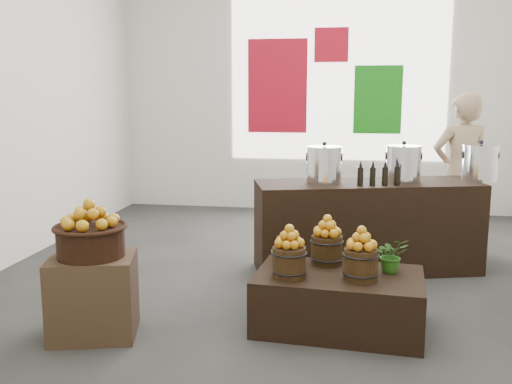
% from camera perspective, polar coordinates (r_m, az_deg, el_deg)
% --- Properties ---
extents(ground, '(7.00, 7.00, 0.00)m').
position_cam_1_polar(ground, '(5.58, 3.70, -8.99)').
color(ground, '#363634').
rests_on(ground, ground).
extents(back_wall, '(6.00, 0.04, 4.00)m').
position_cam_1_polar(back_wall, '(8.77, 6.15, 11.14)').
color(back_wall, silver).
rests_on(back_wall, ground).
extents(back_opening, '(3.20, 0.02, 2.40)m').
position_cam_1_polar(back_opening, '(8.74, 8.15, 11.10)').
color(back_opening, white).
rests_on(back_opening, back_wall).
extents(deco_red_left, '(0.90, 0.04, 1.40)m').
position_cam_1_polar(deco_red_left, '(8.79, 2.15, 10.53)').
color(deco_red_left, '#AC0D20').
rests_on(deco_red_left, back_wall).
extents(deco_green_right, '(0.70, 0.04, 1.00)m').
position_cam_1_polar(deco_green_right, '(8.73, 12.08, 9.01)').
color(deco_green_right, '#167912').
rests_on(deco_green_right, back_wall).
extents(deco_red_upper, '(0.50, 0.04, 0.50)m').
position_cam_1_polar(deco_red_upper, '(8.76, 7.55, 14.39)').
color(deco_red_upper, '#AC0D20').
rests_on(deco_red_upper, back_wall).
extents(crate, '(0.72, 0.64, 0.61)m').
position_cam_1_polar(crate, '(4.49, -15.94, -9.96)').
color(crate, '#4E3A24').
rests_on(crate, ground).
extents(wicker_basket, '(0.49, 0.49, 0.22)m').
position_cam_1_polar(wicker_basket, '(4.37, -16.19, -4.80)').
color(wicker_basket, black).
rests_on(wicker_basket, crate).
extents(apples_in_basket, '(0.38, 0.38, 0.21)m').
position_cam_1_polar(apples_in_basket, '(4.33, -16.33, -2.06)').
color(apples_in_basket, '#A72405').
rests_on(apples_in_basket, wicker_basket).
extents(display_table, '(1.32, 0.87, 0.44)m').
position_cam_1_polar(display_table, '(4.53, 8.25, -10.72)').
color(display_table, black).
rests_on(display_table, ground).
extents(apple_bucket_front_left, '(0.25, 0.25, 0.23)m').
position_cam_1_polar(apple_bucket_front_left, '(4.30, 3.33, -7.04)').
color(apple_bucket_front_left, '#37210F').
rests_on(apple_bucket_front_left, display_table).
extents(apples_in_bucket_front_left, '(0.19, 0.19, 0.17)m').
position_cam_1_polar(apples_in_bucket_front_left, '(4.25, 3.36, -4.44)').
color(apples_in_bucket_front_left, '#A72405').
rests_on(apples_in_bucket_front_left, apple_bucket_front_left).
extents(apple_bucket_front_right, '(0.25, 0.25, 0.23)m').
position_cam_1_polar(apple_bucket_front_right, '(4.32, 10.42, -7.13)').
color(apple_bucket_front_right, '#37210F').
rests_on(apple_bucket_front_right, display_table).
extents(apples_in_bucket_front_right, '(0.19, 0.19, 0.17)m').
position_cam_1_polar(apples_in_bucket_front_right, '(4.26, 10.51, -4.54)').
color(apples_in_bucket_front_right, '#A72405').
rests_on(apples_in_bucket_front_right, apple_bucket_front_right).
extents(apple_bucket_rear, '(0.25, 0.25, 0.23)m').
position_cam_1_polar(apple_bucket_rear, '(4.65, 7.09, -5.78)').
color(apple_bucket_rear, '#37210F').
rests_on(apple_bucket_rear, display_table).
extents(apples_in_bucket_rear, '(0.19, 0.19, 0.17)m').
position_cam_1_polar(apples_in_bucket_rear, '(4.60, 7.15, -3.37)').
color(apples_in_bucket_rear, '#A72405').
rests_on(apples_in_bucket_rear, apple_bucket_rear).
extents(herb_garnish_right, '(0.30, 0.28, 0.27)m').
position_cam_1_polar(herb_garnish_right, '(4.54, 13.38, -6.13)').
color(herb_garnish_right, '#205612').
rests_on(herb_garnish_right, display_table).
extents(herb_garnish_left, '(0.15, 0.13, 0.26)m').
position_cam_1_polar(herb_garnish_left, '(4.63, 2.41, -5.62)').
color(herb_garnish_left, '#205612').
rests_on(herb_garnish_left, display_table).
extents(counter, '(2.35, 1.30, 0.92)m').
position_cam_1_polar(counter, '(5.93, 11.02, -3.41)').
color(counter, black).
rests_on(counter, ground).
extents(stock_pot_left, '(0.35, 0.35, 0.35)m').
position_cam_1_polar(stock_pot_left, '(5.70, 6.82, 2.62)').
color(stock_pot_left, silver).
rests_on(stock_pot_left, counter).
extents(stock_pot_center, '(0.35, 0.35, 0.35)m').
position_cam_1_polar(stock_pot_center, '(5.93, 14.50, 2.66)').
color(stock_pot_center, silver).
rests_on(stock_pot_center, counter).
extents(stock_pot_right, '(0.35, 0.35, 0.35)m').
position_cam_1_polar(stock_pot_right, '(6.27, 21.47, 2.67)').
color(stock_pot_right, silver).
rests_on(stock_pot_right, counter).
extents(oil_cruets, '(0.33, 0.15, 0.25)m').
position_cam_1_polar(oil_cruets, '(5.61, 11.89, 1.89)').
color(oil_cruets, black).
rests_on(oil_cruets, counter).
extents(shopper, '(0.75, 0.59, 1.81)m').
position_cam_1_polar(shopper, '(6.85, 19.75, 1.79)').
color(shopper, tan).
rests_on(shopper, ground).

